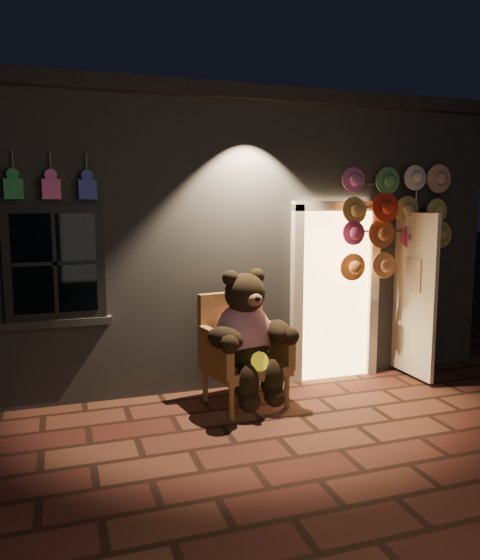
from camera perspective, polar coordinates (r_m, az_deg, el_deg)
name	(u,v)px	position (r m, az deg, el deg)	size (l,w,h in m)	color
ground	(278,437)	(5.29, 4.01, -16.09)	(60.00, 60.00, 0.00)	brown
shop_building	(182,231)	(8.66, -6.12, 5.13)	(7.30, 5.95, 3.51)	slate
wicker_armchair	(241,349)	(5.97, 0.11, -7.21)	(0.92, 0.86, 1.19)	#9C643C
teddy_bear	(247,336)	(5.80, 0.75, -5.90)	(1.01, 0.86, 1.40)	#B21333
hat_rack	(394,217)	(6.94, 15.77, 6.37)	(1.48, 0.22, 2.61)	#59595E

